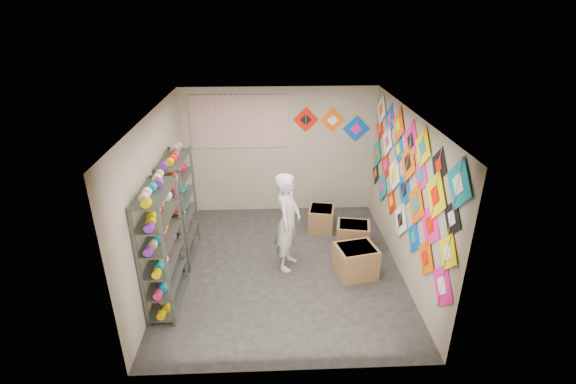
{
  "coord_description": "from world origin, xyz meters",
  "views": [
    {
      "loc": [
        -0.18,
        -6.07,
        4.23
      ],
      "look_at": [
        0.1,
        0.3,
        1.3
      ],
      "focal_mm": 26.0,
      "sensor_mm": 36.0,
      "label": 1
    }
  ],
  "objects_px": {
    "shelf_rack_back": "(179,209)",
    "carton_a": "(356,261)",
    "shopkeeper": "(288,222)",
    "carton_b": "(353,236)",
    "shelf_rack_front": "(162,249)",
    "carton_c": "(321,219)"
  },
  "relations": [
    {
      "from": "carton_c",
      "to": "shelf_rack_front",
      "type": "bearing_deg",
      "value": -129.13
    },
    {
      "from": "shelf_rack_back",
      "to": "carton_a",
      "type": "relative_size",
      "value": 2.94
    },
    {
      "from": "carton_c",
      "to": "carton_a",
      "type": "bearing_deg",
      "value": -64.75
    },
    {
      "from": "shelf_rack_back",
      "to": "carton_a",
      "type": "distance_m",
      "value": 3.15
    },
    {
      "from": "shelf_rack_back",
      "to": "shopkeeper",
      "type": "relative_size",
      "value": 1.09
    },
    {
      "from": "shopkeeper",
      "to": "carton_a",
      "type": "height_order",
      "value": "shopkeeper"
    },
    {
      "from": "carton_c",
      "to": "shopkeeper",
      "type": "bearing_deg",
      "value": -108.89
    },
    {
      "from": "carton_a",
      "to": "carton_b",
      "type": "bearing_deg",
      "value": 70.06
    },
    {
      "from": "shelf_rack_front",
      "to": "shelf_rack_back",
      "type": "xyz_separation_m",
      "value": [
        0.0,
        1.3,
        0.0
      ]
    },
    {
      "from": "carton_b",
      "to": "shelf_rack_front",
      "type": "bearing_deg",
      "value": -144.26
    },
    {
      "from": "shelf_rack_front",
      "to": "carton_b",
      "type": "relative_size",
      "value": 3.19
    },
    {
      "from": "shelf_rack_front",
      "to": "carton_c",
      "type": "height_order",
      "value": "shelf_rack_front"
    },
    {
      "from": "carton_b",
      "to": "carton_c",
      "type": "xyz_separation_m",
      "value": [
        -0.51,
        0.71,
        -0.01
      ]
    },
    {
      "from": "shelf_rack_front",
      "to": "carton_a",
      "type": "distance_m",
      "value": 3.12
    },
    {
      "from": "shopkeeper",
      "to": "carton_c",
      "type": "height_order",
      "value": "shopkeeper"
    },
    {
      "from": "carton_b",
      "to": "carton_c",
      "type": "height_order",
      "value": "carton_b"
    },
    {
      "from": "shopkeeper",
      "to": "carton_c",
      "type": "relative_size",
      "value": 3.22
    },
    {
      "from": "shelf_rack_front",
      "to": "carton_c",
      "type": "bearing_deg",
      "value": 39.64
    },
    {
      "from": "shelf_rack_front",
      "to": "carton_b",
      "type": "height_order",
      "value": "shelf_rack_front"
    },
    {
      "from": "shelf_rack_back",
      "to": "shopkeeper",
      "type": "xyz_separation_m",
      "value": [
        1.87,
        -0.41,
        -0.08
      ]
    },
    {
      "from": "shelf_rack_front",
      "to": "carton_a",
      "type": "bearing_deg",
      "value": 10.91
    },
    {
      "from": "shopkeeper",
      "to": "carton_b",
      "type": "xyz_separation_m",
      "value": [
        1.24,
        0.55,
        -0.62
      ]
    }
  ]
}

